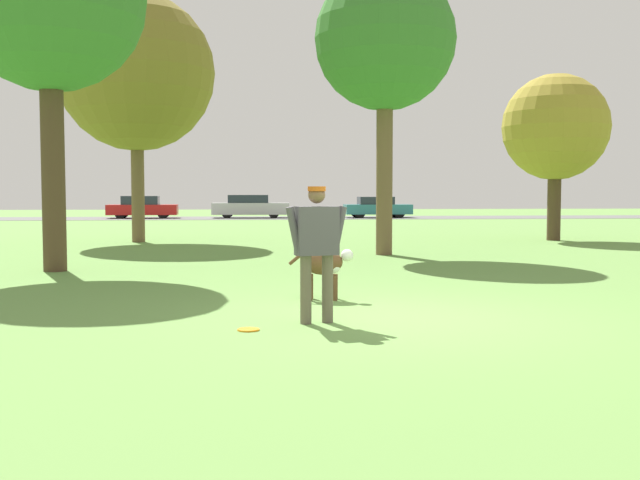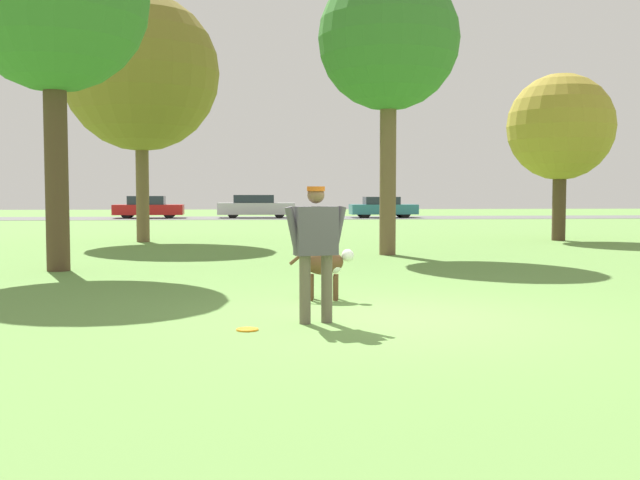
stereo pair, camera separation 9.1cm
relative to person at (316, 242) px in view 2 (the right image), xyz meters
The scene contains 11 objects.
ground_plane 1.34m from the person, 15.83° to the left, with size 120.00×120.00×0.00m, color #608C42.
far_road_strip 36.42m from the person, 88.55° to the left, with size 120.00×6.00×0.01m.
person is the anchor object (origin of this frame).
dog 1.95m from the person, 81.14° to the left, with size 0.92×0.43×0.71m.
frisbee 1.27m from the person, 153.65° to the right, with size 0.24×0.24×0.02m.
tree_far_right 17.02m from the person, 58.17° to the left, with size 3.32×3.32×5.22m.
tree_far_left 15.87m from the person, 105.50° to the left, with size 4.73×4.73×7.49m.
tree_mid_center 10.57m from the person, 74.95° to the left, with size 3.38×3.38×6.86m.
parked_car_red 37.33m from the person, 100.76° to the left, with size 4.12×1.95×1.32m.
parked_car_silver 36.60m from the person, 90.92° to the left, with size 4.62×1.85×1.38m.
parked_car_teal 36.84m from the person, 78.96° to the left, with size 4.01×1.72×1.27m.
Camera 2 is at (-1.62, -8.76, 1.50)m, focal length 42.00 mm.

